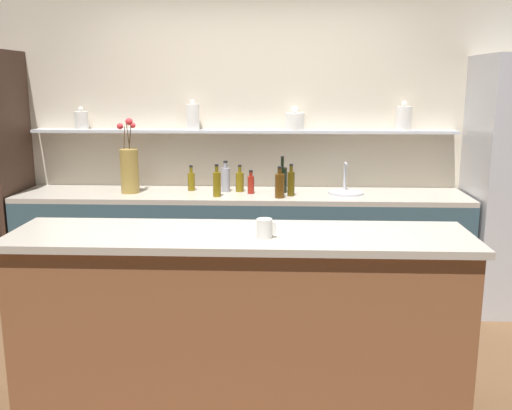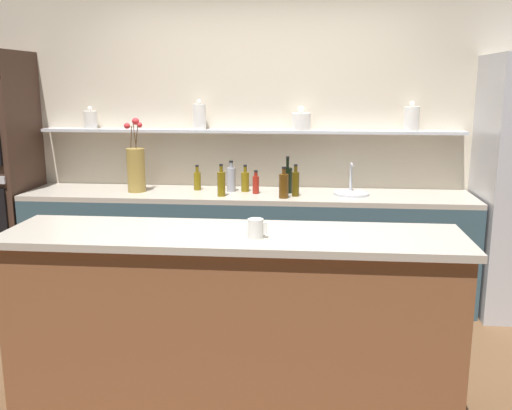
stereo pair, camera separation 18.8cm
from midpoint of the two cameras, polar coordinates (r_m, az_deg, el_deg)
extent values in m
plane|color=brown|center=(3.81, -2.57, -16.23)|extent=(12.00, 12.00, 0.00)
cube|color=beige|center=(4.97, -1.10, 6.29)|extent=(5.20, 0.10, 2.60)
cube|color=#B7B7BC|center=(4.83, -2.46, 7.39)|extent=(3.56, 0.18, 0.02)
cylinder|color=silver|center=(5.11, -18.10, 8.05)|extent=(0.11, 0.11, 0.15)
sphere|color=silver|center=(5.11, -18.17, 9.11)|extent=(0.04, 0.04, 0.04)
cylinder|color=silver|center=(4.86, -7.47, 8.73)|extent=(0.11, 0.11, 0.21)
sphere|color=silver|center=(4.86, -7.51, 10.20)|extent=(0.04, 0.04, 0.04)
cylinder|color=silver|center=(4.80, 2.77, 8.35)|extent=(0.16, 0.16, 0.14)
sphere|color=silver|center=(4.79, 2.78, 9.53)|extent=(0.06, 0.06, 0.06)
cylinder|color=silver|center=(4.88, 13.47, 8.43)|extent=(0.13, 0.13, 0.20)
sphere|color=silver|center=(4.87, 13.54, 9.84)|extent=(0.04, 0.04, 0.04)
cube|color=#334C56|center=(4.79, -2.58, -4.45)|extent=(3.66, 0.62, 0.88)
cube|color=#ADA393|center=(4.68, -2.63, 0.96)|extent=(3.66, 0.62, 0.04)
cube|color=brown|center=(3.23, -3.28, -11.92)|extent=(2.42, 0.55, 0.98)
cube|color=#ADA393|center=(3.06, -3.40, -3.18)|extent=(2.48, 0.61, 0.04)
cylinder|color=olive|center=(4.79, -13.64, 3.31)|extent=(0.15, 0.15, 0.36)
cylinder|color=#4C3319|center=(4.78, -14.14, 6.54)|extent=(0.02, 0.02, 0.18)
sphere|color=red|center=(4.80, -14.56, 7.63)|extent=(0.05, 0.05, 0.05)
cylinder|color=#4C3319|center=(4.75, -13.81, 6.78)|extent=(0.02, 0.02, 0.22)
sphere|color=red|center=(4.71, -13.72, 8.10)|extent=(0.06, 0.06, 0.06)
cylinder|color=#4C3319|center=(4.77, -13.61, 6.59)|extent=(0.03, 0.02, 0.19)
sphere|color=red|center=(4.79, -13.33, 7.75)|extent=(0.04, 0.04, 0.04)
cylinder|color=#B7B7BC|center=(4.68, 7.84, 1.22)|extent=(0.29, 0.29, 0.02)
cylinder|color=#B7B7BC|center=(4.76, 7.77, 2.89)|extent=(0.02, 0.02, 0.22)
cylinder|color=#B7B7BC|center=(4.69, 7.87, 4.10)|extent=(0.02, 0.12, 0.02)
cylinder|color=brown|center=(4.81, -7.60, 2.31)|extent=(0.06, 0.06, 0.15)
cylinder|color=brown|center=(4.80, -7.64, 3.48)|extent=(0.03, 0.03, 0.05)
cylinder|color=black|center=(4.79, -7.65, 3.86)|extent=(0.03, 0.03, 0.01)
cylinder|color=black|center=(4.68, 1.49, 2.50)|extent=(0.08, 0.08, 0.21)
cylinder|color=black|center=(4.66, 1.50, 4.24)|extent=(0.02, 0.02, 0.08)
cylinder|color=black|center=(4.65, 1.50, 4.81)|extent=(0.03, 0.03, 0.01)
cylinder|color=maroon|center=(4.64, -1.68, 2.01)|extent=(0.05, 0.05, 0.14)
cylinder|color=maroon|center=(4.63, -1.69, 3.10)|extent=(0.03, 0.03, 0.04)
cylinder|color=black|center=(4.62, -1.69, 3.40)|extent=(0.03, 0.03, 0.01)
cylinder|color=#4C2D0C|center=(4.46, 1.18, 1.91)|extent=(0.07, 0.07, 0.19)
cylinder|color=#4C2D0C|center=(4.44, 1.18, 3.40)|extent=(0.03, 0.03, 0.04)
cylinder|color=black|center=(4.44, 1.19, 3.78)|extent=(0.03, 0.03, 0.01)
cylinder|color=brown|center=(4.73, -2.78, 2.30)|extent=(0.07, 0.07, 0.16)
cylinder|color=brown|center=(4.71, -2.79, 3.55)|extent=(0.03, 0.03, 0.05)
cylinder|color=black|center=(4.71, -2.79, 3.94)|extent=(0.03, 0.03, 0.01)
cylinder|color=#47380A|center=(4.55, 2.33, 2.11)|extent=(0.06, 0.06, 0.19)
cylinder|color=#47380A|center=(4.53, 2.35, 3.62)|extent=(0.03, 0.03, 0.05)
cylinder|color=black|center=(4.52, 2.35, 4.03)|extent=(0.03, 0.03, 0.01)
cylinder|color=gray|center=(4.73, -4.19, 2.52)|extent=(0.07, 0.07, 0.20)
cylinder|color=gray|center=(4.71, -4.22, 3.98)|extent=(0.03, 0.03, 0.04)
cylinder|color=black|center=(4.71, -4.22, 4.34)|extent=(0.03, 0.03, 0.01)
cylinder|color=brown|center=(4.53, -5.13, 2.05)|extent=(0.06, 0.06, 0.19)
cylinder|color=brown|center=(4.51, -5.15, 3.58)|extent=(0.03, 0.03, 0.05)
cylinder|color=black|center=(4.50, -5.16, 3.98)|extent=(0.03, 0.03, 0.01)
cylinder|color=silver|center=(2.94, -0.99, -2.36)|extent=(0.08, 0.08, 0.10)
cube|color=silver|center=(2.94, 0.00, -2.37)|extent=(0.02, 0.01, 0.06)
camera|label=1|loc=(0.09, -91.40, -0.30)|focal=40.00mm
camera|label=2|loc=(0.09, 88.60, 0.30)|focal=40.00mm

